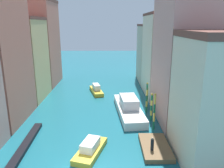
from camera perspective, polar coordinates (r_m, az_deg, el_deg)
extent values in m
plane|color=#196070|center=(45.32, -4.03, -2.83)|extent=(154.00, 154.00, 0.00)
cube|color=#DBB77A|center=(44.94, -21.65, 5.67)|extent=(6.76, 9.48, 14.78)
cube|color=brown|center=(44.45, -22.65, 15.44)|extent=(6.89, 9.67, 0.55)
cube|color=#C6705B|center=(54.70, -17.91, 9.66)|extent=(6.76, 10.66, 18.77)
cube|color=brown|center=(54.73, -18.79, 19.84)|extent=(6.89, 10.87, 0.73)
cube|color=beige|center=(24.45, 25.08, -4.48)|extent=(6.76, 8.96, 12.82)
cube|color=brown|center=(23.23, 26.98, 11.40)|extent=(6.89, 9.14, 0.67)
cube|color=tan|center=(33.50, 17.96, 7.48)|extent=(6.76, 11.95, 19.89)
cube|color=beige|center=(45.50, 12.98, 7.00)|extent=(6.76, 11.44, 15.62)
cube|color=brown|center=(45.10, 13.61, 17.18)|extent=(6.89, 11.67, 0.50)
cube|color=#BCB299|center=(56.12, 10.41, 7.58)|extent=(6.76, 9.91, 13.54)
cube|color=brown|center=(55.64, 10.77, 14.75)|extent=(6.89, 10.11, 0.49)
cube|color=brown|center=(27.06, 11.11, -15.71)|extent=(3.23, 5.76, 0.53)
cylinder|color=black|center=(25.63, 10.36, -15.19)|extent=(0.36, 0.36, 1.30)
sphere|color=tan|center=(25.25, 10.45, -13.66)|extent=(0.26, 0.26, 0.26)
cylinder|color=#197247|center=(31.23, 10.69, -10.50)|extent=(0.27, 0.27, 1.25)
cylinder|color=#E5D14C|center=(30.71, 10.81, -8.39)|extent=(0.27, 0.27, 1.25)
cylinder|color=#197247|center=(30.24, 10.93, -6.22)|extent=(0.27, 0.27, 1.25)
cylinder|color=#E5D14C|center=(29.81, 11.05, -3.99)|extent=(0.27, 0.27, 1.25)
sphere|color=gold|center=(29.58, 11.12, -2.65)|extent=(0.29, 0.29, 0.29)
cylinder|color=#197247|center=(34.13, 10.03, -8.57)|extent=(0.33, 0.33, 0.79)
cylinder|color=#E5D14C|center=(33.82, 10.09, -7.34)|extent=(0.33, 0.33, 0.79)
cylinder|color=#197247|center=(33.52, 10.15, -6.09)|extent=(0.33, 0.33, 0.79)
cylinder|color=#E5D14C|center=(33.25, 10.22, -4.81)|extent=(0.33, 0.33, 0.79)
cylinder|color=#197247|center=(32.99, 10.28, -3.52)|extent=(0.33, 0.33, 0.79)
sphere|color=gold|center=(32.82, 10.33, -2.64)|extent=(0.36, 0.36, 0.36)
cylinder|color=#197247|center=(36.94, 8.85, -6.48)|extent=(0.27, 0.27, 0.96)
cylinder|color=#E5D14C|center=(36.60, 8.91, -5.09)|extent=(0.27, 0.27, 0.96)
cylinder|color=#197247|center=(36.28, 8.97, -3.67)|extent=(0.27, 0.27, 0.96)
cylinder|color=#E5D14C|center=(35.99, 9.04, -2.22)|extent=(0.27, 0.27, 0.96)
cylinder|color=#197247|center=(35.71, 9.10, -0.75)|extent=(0.27, 0.27, 0.96)
sphere|color=gold|center=(35.55, 9.14, 0.16)|extent=(0.30, 0.30, 0.30)
cylinder|color=#197247|center=(38.14, 8.95, -5.83)|extent=(0.32, 0.32, 0.89)
cylinder|color=#E5D14C|center=(37.83, 9.00, -4.57)|extent=(0.32, 0.32, 0.89)
cylinder|color=#197247|center=(37.54, 9.06, -3.30)|extent=(0.32, 0.32, 0.89)
cylinder|color=#E5D14C|center=(37.27, 9.12, -2.00)|extent=(0.32, 0.32, 0.89)
sphere|color=gold|center=(37.10, 9.15, -1.15)|extent=(0.35, 0.35, 0.35)
cube|color=white|center=(36.13, 4.35, -6.64)|extent=(4.55, 12.73, 1.20)
cube|color=silver|center=(35.63, 4.40, -4.56)|extent=(2.92, 4.86, 1.58)
cube|color=black|center=(28.88, -21.46, -14.48)|extent=(1.29, 10.91, 0.49)
cube|color=gold|center=(46.55, -4.06, -1.86)|extent=(3.40, 6.67, 0.75)
cube|color=silver|center=(46.28, -4.08, -0.75)|extent=(1.89, 3.01, 1.12)
cube|color=gold|center=(25.99, -5.60, -16.76)|extent=(3.73, 6.02, 0.62)
cube|color=silver|center=(25.59, -5.65, -15.29)|extent=(2.21, 3.03, 0.92)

